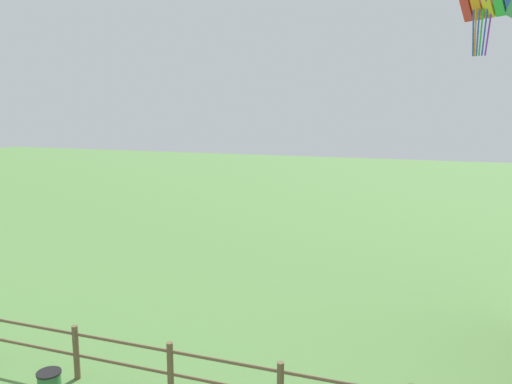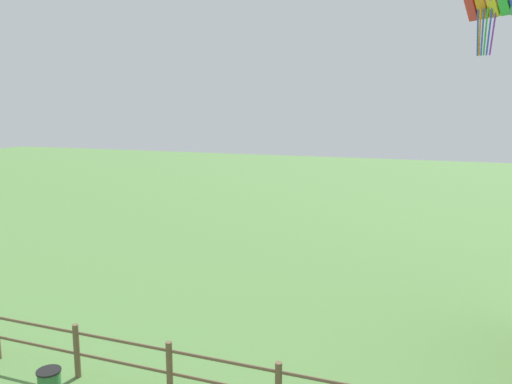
{
  "view_description": "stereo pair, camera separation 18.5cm",
  "coord_description": "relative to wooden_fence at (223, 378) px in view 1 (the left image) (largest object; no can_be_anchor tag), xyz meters",
  "views": [
    {
      "loc": [
        3.8,
        -2.64,
        6.18
      ],
      "look_at": [
        0.0,
        8.0,
        4.27
      ],
      "focal_mm": 35.0,
      "sensor_mm": 36.0,
      "label": 1
    },
    {
      "loc": [
        3.97,
        -2.58,
        6.18
      ],
      "look_at": [
        0.0,
        8.0,
        4.27
      ],
      "focal_mm": 35.0,
      "sensor_mm": 36.0,
      "label": 2
    }
  ],
  "objects": [
    {
      "name": "wooden_fence",
      "position": [
        0.0,
        0.0,
        0.0
      ],
      "size": [
        17.26,
        0.14,
        1.29
      ],
      "color": "brown",
      "rests_on": "ground_plane"
    }
  ]
}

